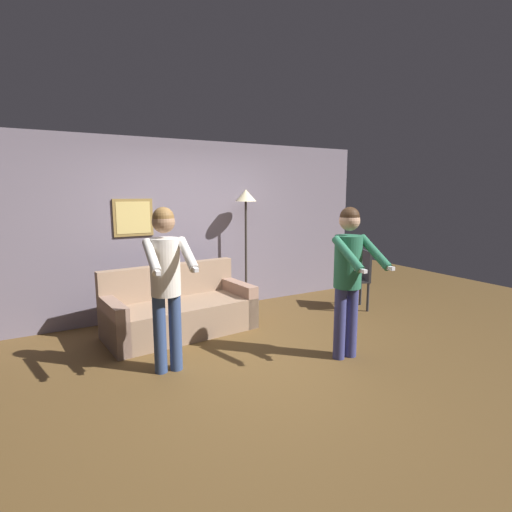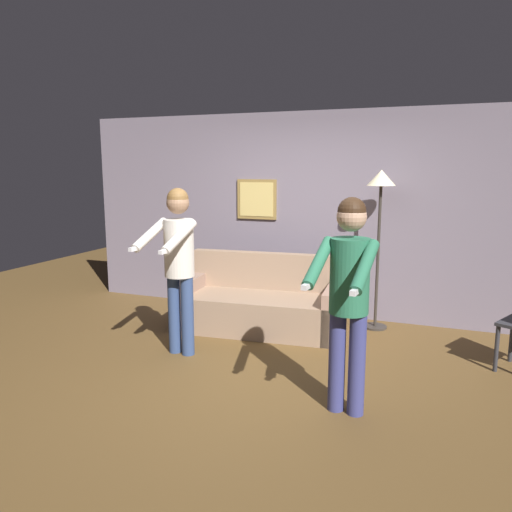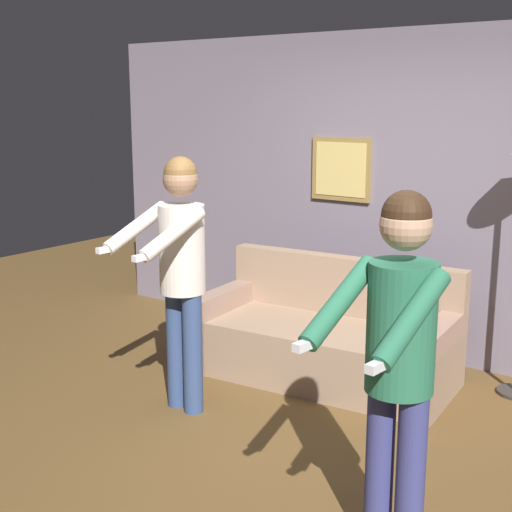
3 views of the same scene
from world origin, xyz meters
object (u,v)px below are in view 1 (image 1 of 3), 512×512
object	(u,v)px
torchiere_lamp	(246,210)
person_standing_left	(166,274)
couch	(180,312)
dining_chair_distant	(359,276)
person_standing_right	(349,269)

from	to	relation	value
torchiere_lamp	person_standing_left	bearing A→B (deg)	-137.98
couch	dining_chair_distant	bearing A→B (deg)	-7.12
person_standing_right	dining_chair_distant	bearing A→B (deg)	42.39
couch	dining_chair_distant	size ratio (longest dim) A/B	2.12
couch	torchiere_lamp	size ratio (longest dim) A/B	1.05
torchiere_lamp	couch	bearing A→B (deg)	-157.91
couch	torchiere_lamp	xyz separation A→B (m)	(1.28, 0.52, 1.28)
torchiere_lamp	person_standing_right	xyz separation A→B (m)	(0.07, -2.23, -0.54)
person_standing_left	person_standing_right	size ratio (longest dim) A/B	1.01
person_standing_left	person_standing_right	distance (m)	1.95
torchiere_lamp	person_standing_right	world-z (taller)	torchiere_lamp
torchiere_lamp	person_standing_left	world-z (taller)	torchiere_lamp
person_standing_left	dining_chair_distant	world-z (taller)	person_standing_left
torchiere_lamp	person_standing_right	bearing A→B (deg)	-88.15
couch	dining_chair_distant	world-z (taller)	dining_chair_distant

